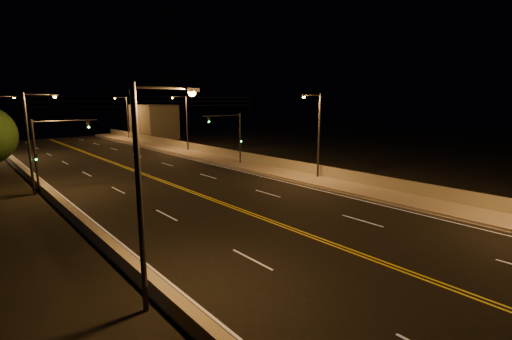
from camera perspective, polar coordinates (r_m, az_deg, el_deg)
road at (r=28.03m, az=-5.79°, el=-4.91°), size 18.00×120.00×0.02m
sidewalk at (r=34.98m, az=9.03°, el=-1.59°), size 3.60×120.00×0.30m
curb at (r=33.65m, az=6.92°, el=-2.16°), size 0.14×120.00×0.15m
parapet_wall at (r=36.09m, az=10.79°, el=-0.21°), size 0.30×120.00×1.00m
jersey_barrier at (r=24.19m, az=-25.00°, el=-7.57°), size 0.45×120.00×0.73m
distant_building_right at (r=76.38m, az=-15.45°, el=7.19°), size 6.00×10.00×6.57m
parapet_rail at (r=35.99m, az=10.82°, el=0.62°), size 0.06×120.00×0.06m
lane_markings at (r=27.96m, az=-5.71°, el=-4.92°), size 17.32×116.00×0.00m
streetlight_1 at (r=35.17m, az=9.35°, el=6.06°), size 2.55×0.28×8.13m
streetlight_2 at (r=54.76m, az=-10.86°, el=7.65°), size 2.55×0.28×8.13m
streetlight_3 at (r=75.52m, az=-19.38°, el=8.05°), size 2.55×0.28×8.13m
streetlight_4 at (r=13.39m, az=-16.42°, el=-1.77°), size 2.55×0.28×8.13m
streetlight_5 at (r=34.40m, az=-31.18°, el=4.55°), size 2.55×0.28×8.13m
traffic_signal_right at (r=42.48m, az=-3.56°, el=5.70°), size 5.11×0.31×6.02m
traffic_signal_left at (r=34.92m, az=-29.31°, el=3.24°), size 5.11×0.31×6.02m
overhead_wires at (r=35.28m, az=-14.83°, el=10.17°), size 22.00×0.03×0.83m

